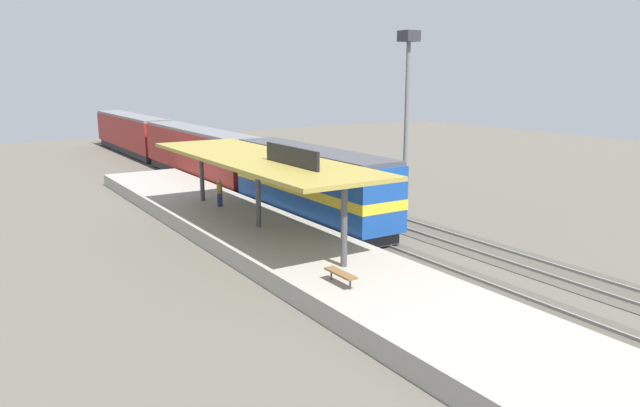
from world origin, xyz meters
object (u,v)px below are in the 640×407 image
at_px(passenger_carriage_rear, 132,133).
at_px(light_mast, 408,83).
at_px(platform_bench, 341,274).
at_px(locomotive, 311,185).
at_px(person_waiting, 220,191).
at_px(passenger_carriage_front, 200,153).

relative_size(passenger_carriage_rear, light_mast, 1.71).
xyz_separation_m(platform_bench, light_mast, (13.80, 12.34, 7.05)).
distance_m(locomotive, passenger_carriage_rear, 38.80).
bearing_deg(platform_bench, person_waiting, 83.97).
height_order(platform_bench, person_waiting, person_waiting).
bearing_deg(light_mast, platform_bench, -138.21).
height_order(passenger_carriage_front, passenger_carriage_rear, same).
xyz_separation_m(passenger_carriage_rear, light_mast, (7.80, -38.36, 6.08)).
bearing_deg(locomotive, light_mast, 3.25).
xyz_separation_m(platform_bench, passenger_carriage_rear, (6.00, 50.69, 0.97)).
relative_size(passenger_carriage_front, person_waiting, 11.70).
xyz_separation_m(locomotive, light_mast, (7.80, 0.44, 5.99)).
bearing_deg(passenger_carriage_front, passenger_carriage_rear, 90.00).
distance_m(platform_bench, passenger_carriage_rear, 51.06).
xyz_separation_m(locomotive, passenger_carriage_front, (0.00, 18.00, -0.10)).
distance_m(platform_bench, light_mast, 19.81).
relative_size(platform_bench, passenger_carriage_rear, 0.08).
distance_m(passenger_carriage_front, passenger_carriage_rear, 20.80).
bearing_deg(passenger_carriage_rear, person_waiting, -97.07).
bearing_deg(platform_bench, passenger_carriage_rear, 83.25).
distance_m(passenger_carriage_front, person_waiting, 14.98).
relative_size(locomotive, passenger_carriage_rear, 0.72).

